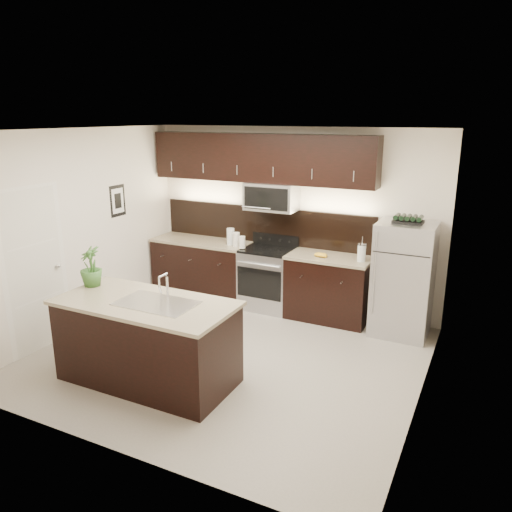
{
  "coord_description": "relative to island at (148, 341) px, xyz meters",
  "views": [
    {
      "loc": [
        2.75,
        -4.83,
        2.87
      ],
      "look_at": [
        0.11,
        0.55,
        1.16
      ],
      "focal_mm": 35.0,
      "sensor_mm": 36.0,
      "label": 1
    }
  ],
  "objects": [
    {
      "name": "plant",
      "position": [
        -0.87,
        0.14,
        0.7
      ],
      "size": [
        0.33,
        0.33,
        0.47
      ],
      "primitive_type": "imported",
      "rotation": [
        0.0,
        0.0,
        -0.34
      ],
      "color": "#325F26",
      "rests_on": "island"
    },
    {
      "name": "refrigerator",
      "position": [
        2.26,
        2.5,
        0.29
      ],
      "size": [
        0.74,
        0.67,
        1.53
      ],
      "primitive_type": "cube",
      "color": "#B2B2B7",
      "rests_on": "ground"
    },
    {
      "name": "french_press",
      "position": [
        1.69,
        2.51,
        0.59
      ],
      "size": [
        0.12,
        0.12,
        0.34
      ],
      "rotation": [
        0.0,
        0.0,
        0.23
      ],
      "color": "silver",
      "rests_on": "counter_run"
    },
    {
      "name": "canisters",
      "position": [
        -0.24,
        2.47,
        0.58
      ],
      "size": [
        0.36,
        0.21,
        0.26
      ],
      "rotation": [
        0.0,
        0.0,
        -0.4
      ],
      "color": "silver",
      "rests_on": "counter_run"
    },
    {
      "name": "counter_run",
      "position": [
        0.06,
        2.56,
        -0.0
      ],
      "size": [
        3.51,
        0.65,
        0.94
      ],
      "color": "black",
      "rests_on": "ground"
    },
    {
      "name": "sink_faucet",
      "position": [
        0.15,
        0.01,
        0.48
      ],
      "size": [
        0.84,
        0.5,
        0.28
      ],
      "color": "silver",
      "rests_on": "island"
    },
    {
      "name": "upper_fixtures",
      "position": [
        0.09,
        2.71,
        1.67
      ],
      "size": [
        3.49,
        0.4,
        1.66
      ],
      "color": "black",
      "rests_on": "counter_run"
    },
    {
      "name": "island",
      "position": [
        0.0,
        0.0,
        0.0
      ],
      "size": [
        1.96,
        0.96,
        0.94
      ],
      "color": "black",
      "rests_on": "ground"
    },
    {
      "name": "ground",
      "position": [
        0.52,
        0.87,
        -0.47
      ],
      "size": [
        4.5,
        4.5,
        0.0
      ],
      "primitive_type": "plane",
      "color": "gray",
      "rests_on": "ground"
    },
    {
      "name": "room_walls",
      "position": [
        0.41,
        0.84,
        1.22
      ],
      "size": [
        4.52,
        4.02,
        2.71
      ],
      "color": "silver",
      "rests_on": "ground"
    },
    {
      "name": "wine_rack",
      "position": [
        2.26,
        2.5,
        1.1
      ],
      "size": [
        0.38,
        0.23,
        0.09
      ],
      "color": "black",
      "rests_on": "refrigerator"
    },
    {
      "name": "bananas",
      "position": [
        1.08,
        2.48,
        0.5
      ],
      "size": [
        0.21,
        0.17,
        0.06
      ],
      "primitive_type": "ellipsoid",
      "rotation": [
        0.0,
        0.0,
        -0.11
      ],
      "color": "gold",
      "rests_on": "counter_run"
    }
  ]
}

